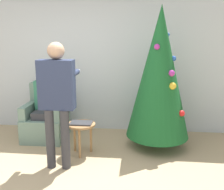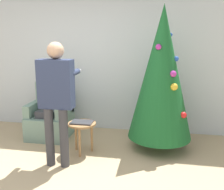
% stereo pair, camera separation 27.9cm
% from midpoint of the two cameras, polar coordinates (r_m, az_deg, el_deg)
% --- Properties ---
extents(ground_plane, '(14.00, 14.00, 0.00)m').
position_cam_midpoint_polar(ground_plane, '(3.37, -13.14, -19.48)').
color(ground_plane, tan).
extents(wall_back, '(8.00, 0.06, 2.70)m').
position_cam_midpoint_polar(wall_back, '(4.99, -3.70, 7.87)').
color(wall_back, silver).
rests_on(wall_back, ground_plane).
extents(christmas_tree, '(1.00, 1.00, 2.24)m').
position_cam_midpoint_polar(christmas_tree, '(4.10, 12.68, 4.61)').
color(christmas_tree, brown).
rests_on(christmas_tree, ground_plane).
extents(armchair, '(0.69, 0.69, 0.95)m').
position_cam_midpoint_polar(armchair, '(4.82, -11.50, -4.97)').
color(armchair, gray).
rests_on(armchair, ground_plane).
extents(person_seated, '(0.36, 0.46, 1.22)m').
position_cam_midpoint_polar(person_seated, '(4.70, -11.81, -1.19)').
color(person_seated, '#38383D').
rests_on(person_seated, ground_plane).
extents(person_standing, '(0.48, 0.57, 1.70)m').
position_cam_midpoint_polar(person_standing, '(3.56, -9.85, 0.43)').
color(person_standing, '#38383D').
rests_on(person_standing, ground_plane).
extents(side_stool, '(0.43, 0.43, 0.49)m').
position_cam_midpoint_polar(side_stool, '(4.03, -4.54, -7.08)').
color(side_stool, '#A37547').
rests_on(side_stool, ground_plane).
extents(laptop, '(0.33, 0.23, 0.02)m').
position_cam_midpoint_polar(laptop, '(4.00, -4.56, -5.94)').
color(laptop, '#38383D').
rests_on(laptop, side_stool).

